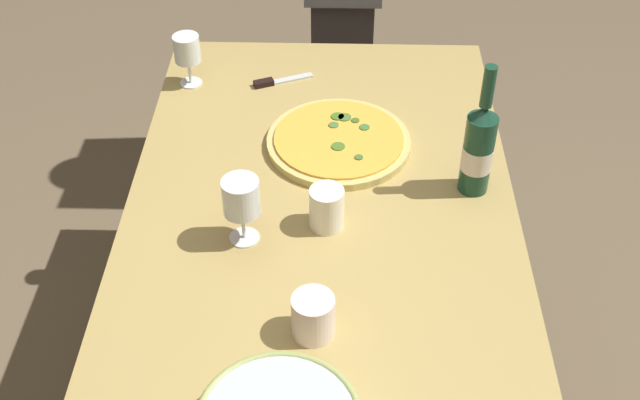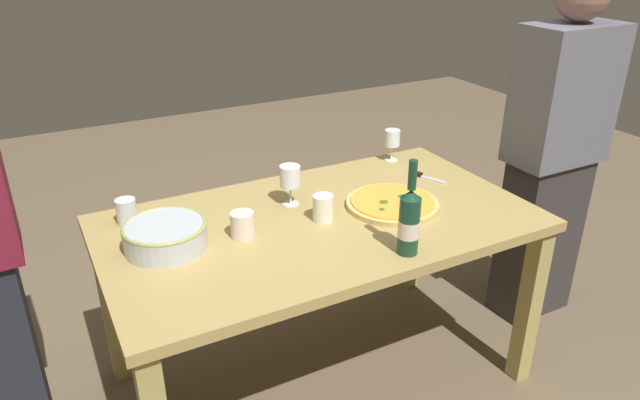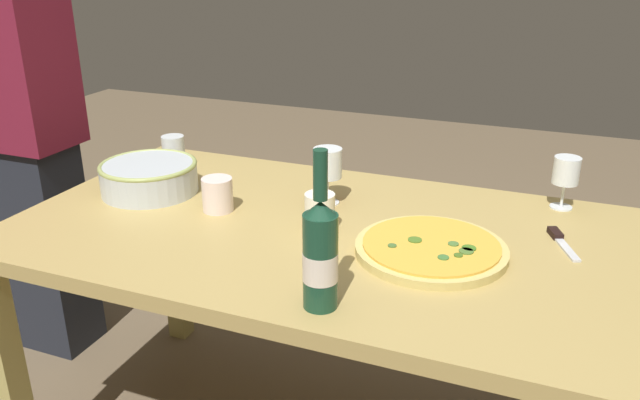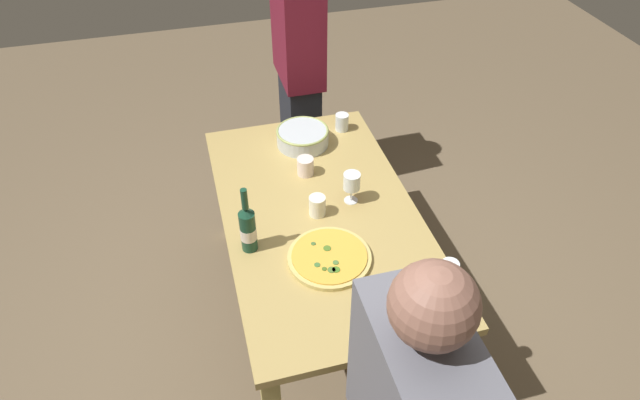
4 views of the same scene
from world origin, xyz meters
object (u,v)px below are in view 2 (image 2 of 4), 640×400
(cup_ceramic, at_px, (127,212))
(dining_table, at_px, (320,240))
(cup_amber, at_px, (243,225))
(person_guest_left, at_px, (553,156))
(pizza_knife, at_px, (423,176))
(serving_bowl, at_px, (165,235))
(wine_bottle, at_px, (409,221))
(wine_glass_by_bottle, at_px, (290,178))
(wine_glass_near_pizza, at_px, (392,139))
(cup_spare, at_px, (323,208))
(pizza, at_px, (392,203))

(cup_ceramic, bearing_deg, dining_table, -25.03)
(cup_amber, distance_m, person_guest_left, 1.46)
(dining_table, xyz_separation_m, person_guest_left, (1.16, -0.05, 0.15))
(pizza_knife, height_order, person_guest_left, person_guest_left)
(cup_amber, xyz_separation_m, pizza_knife, (0.88, 0.13, -0.04))
(dining_table, xyz_separation_m, pizza_knife, (0.58, 0.14, 0.10))
(cup_ceramic, bearing_deg, serving_bowl, -72.06)
(wine_bottle, distance_m, wine_glass_by_bottle, 0.55)
(wine_glass_by_bottle, xyz_separation_m, cup_amber, (-0.26, -0.16, -0.06))
(wine_glass_near_pizza, bearing_deg, wine_bottle, -120.62)
(cup_spare, height_order, pizza_knife, cup_spare)
(dining_table, height_order, cup_spare, cup_spare)
(pizza, relative_size, pizza_knife, 2.19)
(wine_glass_by_bottle, height_order, cup_amber, wine_glass_by_bottle)
(wine_bottle, xyz_separation_m, person_guest_left, (1.02, 0.31, -0.06))
(serving_bowl, xyz_separation_m, pizza_knife, (1.14, 0.09, -0.04))
(serving_bowl, xyz_separation_m, wine_bottle, (0.70, -0.41, 0.07))
(wine_bottle, bearing_deg, wine_glass_near_pizza, 59.38)
(cup_ceramic, bearing_deg, wine_glass_by_bottle, -12.65)
(dining_table, xyz_separation_m, pizza, (0.30, -0.04, 0.11))
(serving_bowl, xyz_separation_m, wine_glass_near_pizza, (1.13, 0.32, 0.06))
(wine_bottle, distance_m, cup_spare, 0.37)
(person_guest_left, bearing_deg, wine_bottle, 19.20)
(wine_glass_near_pizza, distance_m, person_guest_left, 0.72)
(wine_glass_by_bottle, relative_size, cup_spare, 1.62)
(cup_ceramic, xyz_separation_m, pizza_knife, (1.22, -0.16, -0.04))
(dining_table, bearing_deg, serving_bowl, 174.53)
(cup_spare, height_order, person_guest_left, person_guest_left)
(serving_bowl, height_order, cup_ceramic, cup_ceramic)
(dining_table, relative_size, pizza_knife, 9.70)
(pizza, bearing_deg, person_guest_left, -0.44)
(wine_glass_by_bottle, height_order, pizza_knife, wine_glass_by_bottle)
(serving_bowl, xyz_separation_m, wine_glass_by_bottle, (0.52, 0.11, 0.06))
(wine_bottle, height_order, wine_glass_by_bottle, wine_bottle)
(wine_bottle, height_order, cup_spare, wine_bottle)
(dining_table, xyz_separation_m, cup_amber, (-0.30, 0.01, 0.14))
(dining_table, relative_size, person_guest_left, 1.00)
(wine_glass_near_pizza, xyz_separation_m, cup_ceramic, (-1.21, -0.07, -0.06))
(person_guest_left, bearing_deg, wine_glass_by_bottle, -7.70)
(pizza, bearing_deg, pizza_knife, 32.37)
(pizza, relative_size, wine_glass_by_bottle, 2.24)
(cup_ceramic, xyz_separation_m, person_guest_left, (1.80, -0.34, 0.01))
(serving_bowl, bearing_deg, wine_bottle, -30.17)
(wine_glass_near_pizza, bearing_deg, wine_glass_by_bottle, -161.31)
(pizza, height_order, cup_spare, cup_spare)
(serving_bowl, bearing_deg, dining_table, -5.47)
(pizza, relative_size, wine_glass_near_pizza, 2.45)
(wine_bottle, bearing_deg, pizza, 63.65)
(cup_spare, bearing_deg, wine_bottle, -68.12)
(serving_bowl, xyz_separation_m, person_guest_left, (1.72, -0.10, 0.01))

